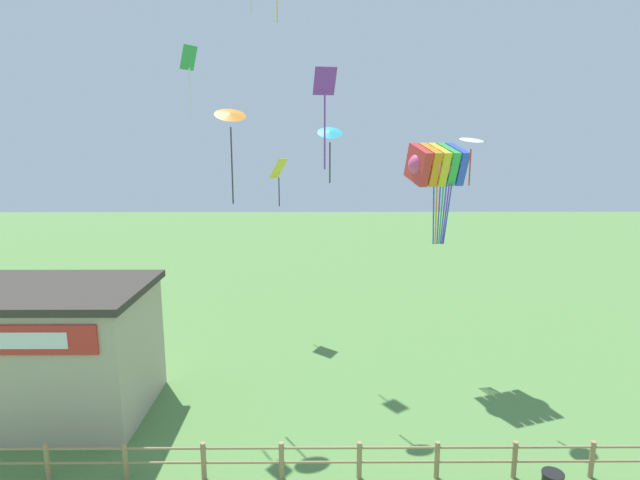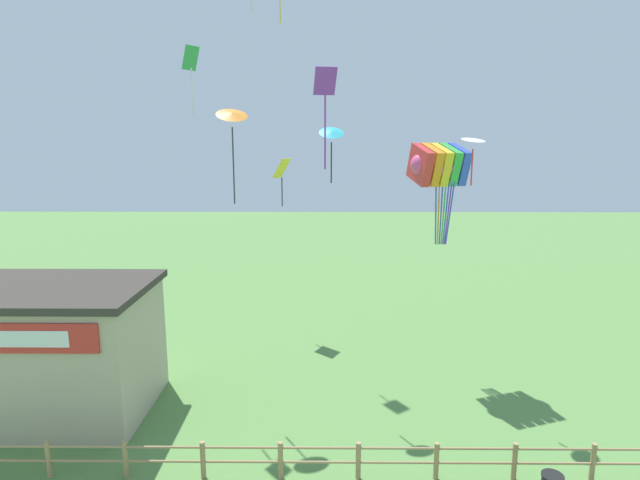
% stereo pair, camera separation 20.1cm
% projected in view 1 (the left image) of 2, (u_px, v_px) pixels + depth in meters
% --- Properties ---
extents(wooden_fence, '(19.16, 0.14, 1.07)m').
position_uv_depth(wooden_fence, '(320.00, 458.00, 13.51)').
color(wooden_fence, '#9E7F56').
rests_on(wooden_fence, ground_plane).
extents(seaside_building, '(7.00, 4.56, 4.41)m').
position_uv_depth(seaside_building, '(43.00, 350.00, 16.59)').
color(seaside_building, '#B7A88E').
rests_on(seaside_building, ground_plane).
extents(kite_rainbow_parafoil, '(2.77, 2.31, 3.99)m').
position_uv_depth(kite_rainbow_parafoil, '(436.00, 165.00, 19.42)').
color(kite_rainbow_parafoil, '#E54C8C').
extents(kite_purple_streamer, '(0.71, 0.61, 2.88)m').
position_uv_depth(kite_purple_streamer, '(325.00, 98.00, 14.42)').
color(kite_purple_streamer, purple).
extents(kite_white_delta, '(1.03, 1.03, 1.69)m').
position_uv_depth(kite_white_delta, '(471.00, 141.00, 17.00)').
color(kite_white_delta, white).
extents(kite_green_diamond, '(0.58, 0.65, 2.41)m').
position_uv_depth(kite_green_diamond, '(189.00, 68.00, 17.11)').
color(kite_green_diamond, green).
extents(kite_cyan_delta, '(0.95, 0.88, 2.00)m').
position_uv_depth(kite_cyan_delta, '(330.00, 134.00, 17.29)').
color(kite_cyan_delta, '#2DB2C6').
extents(kite_yellow_diamond, '(0.90, 0.98, 2.30)m').
position_uv_depth(kite_yellow_diamond, '(279.00, 172.00, 23.97)').
color(kite_yellow_diamond, yellow).
extents(kite_orange_delta, '(1.33, 1.28, 3.31)m').
position_uv_depth(kite_orange_delta, '(230.00, 117.00, 16.77)').
color(kite_orange_delta, orange).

